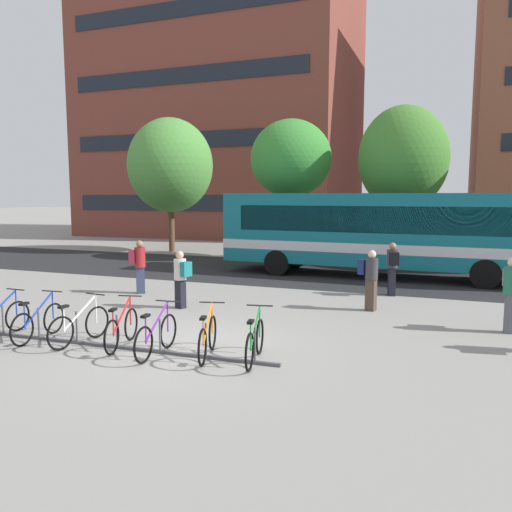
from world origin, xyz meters
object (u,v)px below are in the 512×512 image
(parked_bicycle_orange_6, at_px, (208,338))
(commuter_maroon_pack_0, at_px, (139,263))
(commuter_grey_pack_3, at_px, (511,289))
(street_tree_1, at_px, (403,158))
(parked_bicycle_green_7, at_px, (255,342))
(parked_bicycle_white_3, at_px, (80,326))
(street_tree_0, at_px, (291,159))
(parked_bicycle_purple_5, at_px, (156,336))
(commuter_navy_pack_2, at_px, (370,276))
(street_tree_3, at_px, (170,166))
(parked_bicycle_blue_2, at_px, (39,322))
(parked_bicycle_red_4, at_px, (122,329))
(commuter_black_pack_4, at_px, (392,265))
(city_bus, at_px, (381,231))
(commuter_teal_pack_1, at_px, (181,276))

(parked_bicycle_orange_6, bearing_deg, commuter_maroon_pack_0, 29.09)
(commuter_grey_pack_3, xyz_separation_m, street_tree_1, (-3.37, 11.10, 3.76))
(parked_bicycle_orange_6, distance_m, parked_bicycle_green_7, 0.96)
(parked_bicycle_white_3, relative_size, commuter_grey_pack_3, 0.99)
(commuter_maroon_pack_0, relative_size, street_tree_0, 0.25)
(parked_bicycle_green_7, bearing_deg, parked_bicycle_purple_5, 88.19)
(commuter_navy_pack_2, distance_m, street_tree_3, 16.86)
(commuter_maroon_pack_0, xyz_separation_m, commuter_navy_pack_2, (7.23, 0.17, -0.02))
(parked_bicycle_blue_2, distance_m, commuter_grey_pack_3, 10.54)
(commuter_grey_pack_3, bearing_deg, parked_bicycle_red_4, -64.75)
(parked_bicycle_white_3, relative_size, commuter_black_pack_4, 1.03)
(commuter_black_pack_4, xyz_separation_m, street_tree_1, (-0.42, 7.70, 3.79))
(street_tree_0, bearing_deg, parked_bicycle_white_3, -90.09)
(street_tree_3, bearing_deg, city_bus, -22.09)
(parked_bicycle_purple_5, relative_size, parked_bicycle_orange_6, 1.03)
(commuter_maroon_pack_0, bearing_deg, commuter_teal_pack_1, -68.59)
(city_bus, relative_size, parked_bicycle_green_7, 7.10)
(commuter_black_pack_4, bearing_deg, street_tree_1, -13.61)
(parked_bicycle_blue_2, xyz_separation_m, parked_bicycle_green_7, (4.92, 0.27, 0.00))
(parked_bicycle_red_4, relative_size, parked_bicycle_orange_6, 1.01)
(commuter_maroon_pack_0, xyz_separation_m, street_tree_0, (1.99, 9.99, 3.88))
(city_bus, height_order, commuter_black_pack_4, city_bus)
(commuter_teal_pack_1, relative_size, commuter_black_pack_4, 0.96)
(parked_bicycle_red_4, height_order, commuter_teal_pack_1, commuter_teal_pack_1)
(commuter_navy_pack_2, bearing_deg, parked_bicycle_white_3, -117.04)
(parked_bicycle_red_4, relative_size, commuter_navy_pack_2, 1.02)
(parked_bicycle_purple_5, xyz_separation_m, commuter_black_pack_4, (3.70, 7.69, 0.58))
(commuter_teal_pack_1, xyz_separation_m, commuter_black_pack_4, (5.28, 3.85, 0.04))
(parked_bicycle_green_7, relative_size, commuter_navy_pack_2, 1.03)
(commuter_teal_pack_1, height_order, commuter_black_pack_4, commuter_black_pack_4)
(parked_bicycle_green_7, bearing_deg, street_tree_0, 4.38)
(city_bus, bearing_deg, parked_bicycle_blue_2, -115.54)
(commuter_maroon_pack_0, xyz_separation_m, street_tree_1, (7.17, 10.14, 3.78))
(commuter_black_pack_4, bearing_deg, commuter_teal_pack_1, 109.39)
(parked_bicycle_blue_2, xyz_separation_m, parked_bicycle_purple_5, (2.97, -0.02, 0.00))
(commuter_black_pack_4, bearing_deg, parked_bicycle_red_4, 131.45)
(parked_bicycle_white_3, distance_m, parked_bicycle_purple_5, 1.93)
(parked_bicycle_white_3, height_order, street_tree_1, street_tree_1)
(street_tree_0, bearing_deg, parked_bicycle_blue_2, -93.99)
(parked_bicycle_orange_6, xyz_separation_m, commuter_grey_pack_3, (5.65, 4.06, 0.62))
(city_bus, height_order, street_tree_3, street_tree_3)
(parked_bicycle_blue_2, bearing_deg, street_tree_3, 15.37)
(city_bus, relative_size, commuter_teal_pack_1, 7.55)
(parked_bicycle_white_3, bearing_deg, commuter_teal_pack_1, 0.20)
(parked_bicycle_red_4, height_order, street_tree_0, street_tree_0)
(commuter_navy_pack_2, bearing_deg, commuter_teal_pack_1, -144.54)
(parked_bicycle_blue_2, bearing_deg, street_tree_0, -9.30)
(commuter_teal_pack_1, relative_size, street_tree_1, 0.23)
(parked_bicycle_white_3, height_order, parked_bicycle_green_7, same)
(parked_bicycle_blue_2, distance_m, parked_bicycle_green_7, 4.93)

